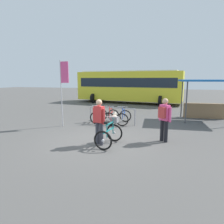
# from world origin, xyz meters

# --- Properties ---
(ground_plane) EXTENTS (80.00, 80.00, 0.00)m
(ground_plane) POSITION_xyz_m (0.00, 0.00, 0.00)
(ground_plane) COLOR #514F4C
(bike_rack_rail) EXTENTS (2.51, 0.15, 0.88)m
(bike_rack_rail) POSITION_xyz_m (-0.38, 2.90, 0.64)
(bike_rack_rail) COLOR #99999E
(bike_rack_rail) RESTS_ON ground
(racked_bike_orange) EXTENTS (0.70, 1.13, 0.98)m
(racked_bike_orange) POSITION_xyz_m (-1.17, 3.11, 0.37)
(racked_bike_orange) COLOR black
(racked_bike_orange) RESTS_ON ground
(racked_bike_red) EXTENTS (0.71, 1.14, 0.98)m
(racked_bike_red) POSITION_xyz_m (-0.47, 3.08, 0.37)
(racked_bike_red) COLOR black
(racked_bike_red) RESTS_ON ground
(racked_bike_blue) EXTENTS (0.72, 1.13, 0.97)m
(racked_bike_blue) POSITION_xyz_m (0.22, 3.06, 0.37)
(racked_bike_blue) COLOR black
(racked_bike_blue) RESTS_ON ground
(featured_bicycle) EXTENTS (0.77, 1.23, 1.09)m
(featured_bicycle) POSITION_xyz_m (0.49, -0.26, 0.49)
(featured_bicycle) COLOR black
(featured_bicycle) RESTS_ON ground
(person_with_featured_bike) EXTENTS (0.50, 0.30, 1.64)m
(person_with_featured_bike) POSITION_xyz_m (0.12, -0.40, 0.91)
(person_with_featured_bike) COLOR #383842
(person_with_featured_bike) RESTS_ON ground
(pedestrian_with_backpack) EXTENTS (0.48, 0.45, 1.64)m
(pedestrian_with_backpack) POSITION_xyz_m (2.32, 0.60, 0.94)
(pedestrian_with_backpack) COLOR black
(pedestrian_with_backpack) RESTS_ON ground
(bus_distant) EXTENTS (10.21, 4.10, 3.08)m
(bus_distant) POSITION_xyz_m (-1.36, 12.09, 1.74)
(bus_distant) COLOR yellow
(bus_distant) RESTS_ON ground
(market_stall) EXTENTS (3.26, 2.52, 2.30)m
(market_stall) POSITION_xyz_m (4.55, 5.49, 1.39)
(market_stall) COLOR #4C4C51
(market_stall) RESTS_ON ground
(banner_flag) EXTENTS (0.45, 0.05, 3.20)m
(banner_flag) POSITION_xyz_m (-2.47, 1.73, 2.23)
(banner_flag) COLOR #B2B2B7
(banner_flag) RESTS_ON ground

